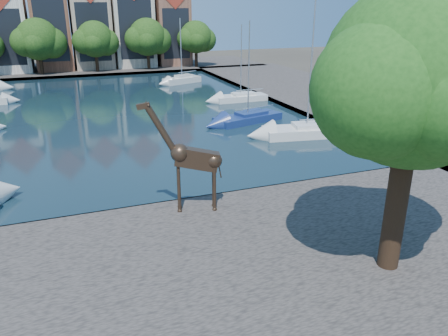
# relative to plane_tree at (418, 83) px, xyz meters

# --- Properties ---
(ground) EXTENTS (160.00, 160.00, 0.00)m
(ground) POSITION_rel_plane_tree_xyz_m (-7.62, 9.01, -7.67)
(ground) COLOR #38332B
(ground) RESTS_ON ground
(water_basin) EXTENTS (38.00, 50.00, 0.08)m
(water_basin) POSITION_rel_plane_tree_xyz_m (-7.62, 33.01, -7.63)
(water_basin) COLOR black
(water_basin) RESTS_ON ground
(near_quay) EXTENTS (50.00, 14.00, 0.50)m
(near_quay) POSITION_rel_plane_tree_xyz_m (-7.62, 2.01, -7.42)
(near_quay) COLOR #514A46
(near_quay) RESTS_ON ground
(far_quay) EXTENTS (60.00, 16.00, 0.50)m
(far_quay) POSITION_rel_plane_tree_xyz_m (-7.62, 65.01, -7.42)
(far_quay) COLOR #514A46
(far_quay) RESTS_ON ground
(right_quay) EXTENTS (14.00, 52.00, 0.50)m
(right_quay) POSITION_rel_plane_tree_xyz_m (17.38, 33.01, -7.42)
(right_quay) COLOR #514A46
(right_quay) RESTS_ON ground
(plane_tree) EXTENTS (8.32, 6.40, 10.62)m
(plane_tree) POSITION_rel_plane_tree_xyz_m (0.00, 0.00, 0.00)
(plane_tree) COLOR #332114
(plane_tree) RESTS_ON near_quay
(townhouse_west_inner) EXTENTS (6.43, 9.18, 15.15)m
(townhouse_west_inner) POSITION_rel_plane_tree_xyz_m (-18.12, 64.99, -0.32)
(townhouse_west_inner) COLOR silver
(townhouse_west_inner) RESTS_ON far_quay
(townhouse_center) EXTENTS (5.44, 9.18, 16.93)m
(townhouse_center) POSITION_rel_plane_tree_xyz_m (-11.62, 64.99, 0.69)
(townhouse_center) COLOR brown
(townhouse_center) RESTS_ON far_quay
(townhouse_east_inner) EXTENTS (5.94, 9.18, 15.79)m
(townhouse_east_inner) POSITION_rel_plane_tree_xyz_m (-5.62, 64.99, 0.06)
(townhouse_east_inner) COLOR tan
(townhouse_east_inner) RESTS_ON far_quay
(townhouse_east_mid) EXTENTS (6.43, 9.18, 16.65)m
(townhouse_east_mid) POSITION_rel_plane_tree_xyz_m (0.88, 64.99, 0.43)
(townhouse_east_mid) COLOR beige
(townhouse_east_mid) RESTS_ON far_quay
(townhouse_east_end) EXTENTS (5.44, 9.18, 14.43)m
(townhouse_east_end) POSITION_rel_plane_tree_xyz_m (7.38, 64.99, -0.56)
(townhouse_east_end) COLOR brown
(townhouse_east_end) RESTS_ON far_quay
(far_tree_mid_west) EXTENTS (7.80, 6.00, 8.00)m
(far_tree_mid_west) POSITION_rel_plane_tree_xyz_m (-13.51, 59.50, -2.38)
(far_tree_mid_west) COLOR #332114
(far_tree_mid_west) RESTS_ON far_quay
(far_tree_mid_east) EXTENTS (7.02, 5.40, 7.52)m
(far_tree_mid_east) POSITION_rel_plane_tree_xyz_m (-5.52, 59.50, -2.54)
(far_tree_mid_east) COLOR #332114
(far_tree_mid_east) RESTS_ON far_quay
(far_tree_east) EXTENTS (7.54, 5.80, 7.84)m
(far_tree_east) POSITION_rel_plane_tree_xyz_m (2.49, 59.50, -2.43)
(far_tree_east) COLOR #332114
(far_tree_east) RESTS_ON far_quay
(far_tree_far_east) EXTENTS (6.76, 5.20, 7.36)m
(far_tree_far_east) POSITION_rel_plane_tree_xyz_m (10.48, 59.50, -2.60)
(far_tree_far_east) COLOR #332114
(far_tree_far_east) RESTS_ON far_quay
(giraffe_statue) EXTENTS (3.81, 1.37, 5.50)m
(giraffe_statue) POSITION_rel_plane_tree_xyz_m (-5.91, 7.58, -4.47)
(giraffe_statue) COLOR #38281C
(giraffe_statue) RESTS_ON near_quay
(sailboat_right_a) EXTENTS (7.31, 3.58, 10.57)m
(sailboat_right_a) POSITION_rel_plane_tree_xyz_m (7.04, 18.24, -7.02)
(sailboat_right_a) COLOR silver
(sailboat_right_a) RESTS_ON water_basin
(sailboat_right_b) EXTENTS (6.82, 3.85, 8.87)m
(sailboat_right_b) POSITION_rel_plane_tree_xyz_m (4.38, 24.19, -7.11)
(sailboat_right_b) COLOR navy
(sailboat_right_b) RESTS_ON water_basin
(sailboat_right_c) EXTENTS (5.83, 2.09, 8.17)m
(sailboat_right_c) POSITION_rel_plane_tree_xyz_m (7.38, 33.10, -7.11)
(sailboat_right_c) COLOR silver
(sailboat_right_c) RESTS_ON water_basin
(sailboat_right_d) EXTENTS (5.66, 3.73, 8.47)m
(sailboat_right_d) POSITION_rel_plane_tree_xyz_m (4.38, 46.87, -6.99)
(sailboat_right_d) COLOR beige
(sailboat_right_d) RESTS_ON water_basin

